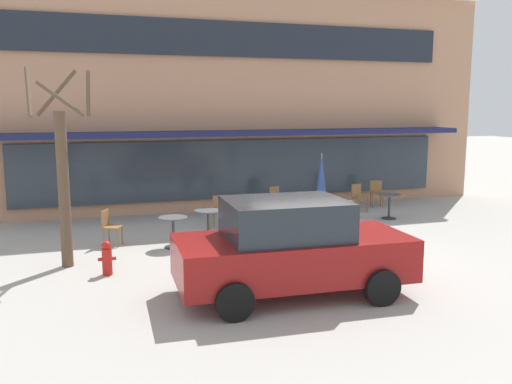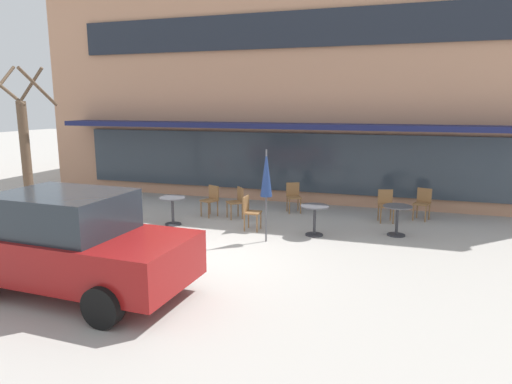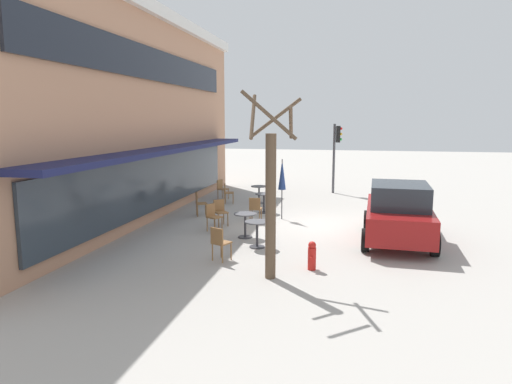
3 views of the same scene
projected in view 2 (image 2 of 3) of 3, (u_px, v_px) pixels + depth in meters
The scene contains 17 objects.
ground_plane at pixel (207, 258), 9.72m from camera, with size 80.00×80.00×0.00m, color #ADA8A0.
building_facade at pixel (306, 89), 18.30m from camera, with size 17.88×9.10×7.63m.
cafe_table_near_wall at pixel (315, 215), 11.30m from camera, with size 0.70×0.70×0.76m.
cafe_table_streetside at pixel (128, 208), 12.05m from camera, with size 0.70×0.70×0.76m.
cafe_table_by_tree at pixel (173, 206), 12.30m from camera, with size 0.70×0.70×0.76m.
cafe_table_mid_patio at pixel (397, 215), 11.28m from camera, with size 0.70×0.70×0.76m.
patio_umbrella_green_folded at pixel (266, 174), 10.59m from camera, with size 0.28×0.28×2.20m.
cafe_chair_0 at pixel (250, 210), 11.79m from camera, with size 0.41×0.41×0.89m.
cafe_chair_1 at pixel (293, 195), 13.75m from camera, with size 0.53×0.53×0.89m.
cafe_chair_2 at pixel (211, 198), 13.27m from camera, with size 0.53×0.53×0.89m.
cafe_chair_3 at pixel (237, 200), 13.01m from camera, with size 0.56×0.56×0.89m.
cafe_chair_4 at pixel (98, 199), 13.11m from camera, with size 0.53×0.53×0.89m.
cafe_chair_5 at pixel (386, 203), 12.63m from camera, with size 0.48×0.48×0.89m.
cafe_chair_6 at pixel (423, 201), 12.84m from camera, with size 0.51×0.51×0.89m.
parked_sedan at pixel (71, 243), 7.84m from camera, with size 4.27×2.15×1.76m.
street_tree at pixel (26, 154), 11.73m from camera, with size 1.29×1.26×4.21m.
fire_hydrant at pixel (30, 225), 10.98m from camera, with size 0.36×0.20×0.71m.
Camera 2 is at (3.85, -8.50, 3.24)m, focal length 32.00 mm.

